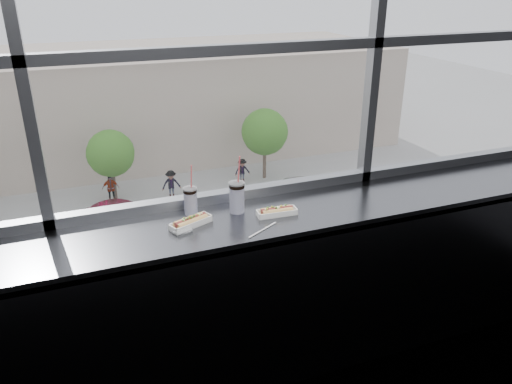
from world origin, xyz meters
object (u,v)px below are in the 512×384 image
object	(u,v)px
hotdog_tray_left	(191,222)
car_near_d	(274,256)
soda_cup_right	(237,196)
car_near_c	(144,284)
pedestrian_d	(242,168)
wrapper	(183,230)
pedestrian_c	(171,182)
tree_right	(265,132)
soda_cup_left	(190,200)
pedestrian_b	(110,186)
tree_center	(111,153)
car_far_b	(121,211)
car_near_e	(415,231)
car_far_c	(302,183)
hotdog_tray_right	(277,211)
loose_straw	(263,230)

from	to	relation	value
hotdog_tray_left	car_near_d	world-z (taller)	hotdog_tray_left
hotdog_tray_left	soda_cup_right	bearing A→B (deg)	-7.82
car_near_c	pedestrian_d	xyz separation A→B (m)	(8.66, 11.81, -0.05)
wrapper	pedestrian_c	distance (m)	29.76
pedestrian_d	tree_right	size ratio (longest dim) A/B	0.40
soda_cup_left	car_near_d	bearing A→B (deg)	65.23
pedestrian_d	pedestrian_b	xyz separation A→B (m)	(-8.89, -0.12, 0.08)
soda_cup_left	tree_center	bearing A→B (deg)	87.10
car_far_b	car_near_e	size ratio (longest dim) A/B	1.00
wrapper	pedestrian_c	size ratio (longest dim) A/B	0.05
hotdog_tray_left	car_far_c	xyz separation A→B (m)	(12.83, 24.26, -11.13)
hotdog_tray_right	pedestrian_b	distance (m)	30.08
car_near_d	pedestrian_c	xyz separation A→B (m)	(-2.57, 10.91, -0.01)
car_near_e	soda_cup_left	bearing A→B (deg)	144.01
pedestrian_d	tree_right	xyz separation A→B (m)	(1.73, 0.19, 2.37)
soda_cup_right	pedestrian_c	size ratio (longest dim) A/B	0.16
soda_cup_left	car_near_d	size ratio (longest dim) A/B	0.05
hotdog_tray_left	loose_straw	world-z (taller)	hotdog_tray_left
tree_center	tree_right	xyz separation A→B (m)	(10.34, -0.00, 0.28)
hotdog_tray_left	car_far_b	world-z (taller)	hotdog_tray_left
car_near_e	soda_cup_right	bearing A→B (deg)	144.62
pedestrian_d	pedestrian_c	bearing A→B (deg)	-170.15
hotdog_tray_left	pedestrian_b	size ratio (longest dim) A/B	0.12
tree_center	pedestrian_c	bearing A→B (deg)	-17.58
soda_cup_left	loose_straw	world-z (taller)	soda_cup_left
wrapper	pedestrian_b	world-z (taller)	wrapper
car_far_b	tree_right	size ratio (longest dim) A/B	1.13
soda_cup_left	soda_cup_right	world-z (taller)	soda_cup_right
hotdog_tray_right	loose_straw	distance (m)	0.21
tree_right	car_far_b	bearing A→B (deg)	-159.05
wrapper	car_near_e	xyz separation A→B (m)	(15.60, 16.32, -11.10)
car_far_b	pedestrian_c	xyz separation A→B (m)	(3.55, 2.91, 0.16)
car_near_d	tree_right	xyz separation A→B (m)	(4.33, 12.00, 2.24)
soda_cup_left	pedestrian_b	size ratio (longest dim) A/B	0.14
soda_cup_left	pedestrian_c	bearing A→B (deg)	79.79
car_far_c	pedestrian_d	bearing A→B (deg)	43.34
car_near_c	tree_right	world-z (taller)	tree_right
wrapper	tree_center	world-z (taller)	wrapper
car_near_d	car_far_b	bearing A→B (deg)	44.95
car_near_d	wrapper	bearing A→B (deg)	162.77
soda_cup_right	pedestrian_c	bearing A→B (deg)	80.35
hotdog_tray_left	wrapper	world-z (taller)	hotdog_tray_left
soda_cup_right	car_near_d	distance (m)	20.86
pedestrian_d	car_near_d	bearing A→B (deg)	-102.42
soda_cup_left	tree_right	distance (m)	31.71
hotdog_tray_left	pedestrian_c	world-z (taller)	hotdog_tray_left
car_far_b	car_far_c	xyz separation A→B (m)	(11.47, 0.00, -0.02)
hotdog_tray_left	car_near_d	xyz separation A→B (m)	(7.48, 16.26, -10.94)
wrapper	hotdog_tray_right	bearing A→B (deg)	1.40
soda_cup_left	car_near_e	world-z (taller)	soda_cup_left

